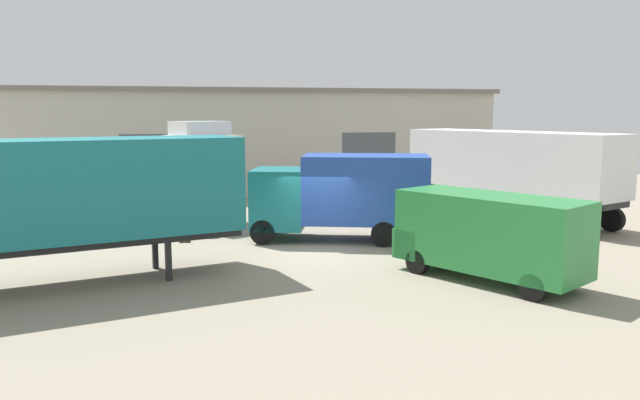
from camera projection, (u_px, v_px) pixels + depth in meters
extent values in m
plane|color=gray|center=(318.00, 252.00, 21.40)|extent=(60.00, 60.00, 0.00)
cube|color=#B7B2A3|center=(256.00, 142.00, 37.98)|extent=(27.62, 7.16, 5.85)
cube|color=#70665B|center=(255.00, 92.00, 37.56)|extent=(28.12, 7.66, 0.25)
cube|color=#4C5156|center=(151.00, 168.00, 33.40)|extent=(3.20, 0.08, 3.60)
cube|color=#4C5156|center=(369.00, 164.00, 36.02)|extent=(3.20, 0.08, 3.60)
cube|color=silver|center=(203.00, 174.00, 26.42)|extent=(3.32, 3.28, 3.25)
cube|color=silver|center=(200.00, 128.00, 26.31)|extent=(2.64, 2.46, 0.60)
cube|color=black|center=(217.00, 160.00, 25.44)|extent=(1.90, 1.04, 1.17)
cube|color=#232326|center=(172.00, 201.00, 28.92)|extent=(3.44, 4.14, 0.24)
cylinder|color=#B2B2B7|center=(197.00, 204.00, 29.12)|extent=(1.00, 1.23, 0.56)
cylinder|color=black|center=(234.00, 211.00, 26.89)|extent=(0.77, 1.11, 1.09)
cylinder|color=black|center=(188.00, 216.00, 25.50)|extent=(0.77, 1.11, 1.09)
cylinder|color=black|center=(189.00, 201.00, 29.95)|extent=(0.77, 1.11, 1.09)
cylinder|color=black|center=(146.00, 205.00, 28.55)|extent=(0.77, 1.11, 1.09)
cylinder|color=black|center=(180.00, 199.00, 30.63)|extent=(0.77, 1.11, 1.09)
cylinder|color=black|center=(137.00, 203.00, 29.24)|extent=(0.77, 1.11, 1.09)
cube|color=#197075|center=(24.00, 191.00, 16.43)|extent=(11.75, 5.46, 2.69)
cube|color=#232326|center=(28.00, 245.00, 16.64)|extent=(11.55, 4.74, 0.24)
cube|color=#232326|center=(155.00, 251.00, 19.08)|extent=(0.20, 0.20, 1.11)
cube|color=#232326|center=(168.00, 262.00, 17.68)|extent=(0.20, 0.20, 1.11)
cube|color=silver|center=(510.00, 160.00, 27.56)|extent=(6.14, 10.37, 2.57)
cube|color=#232326|center=(508.00, 192.00, 27.76)|extent=(5.45, 10.09, 0.24)
cube|color=#232326|center=(447.00, 201.00, 29.75)|extent=(0.21, 0.21, 1.11)
cube|color=#232326|center=(470.00, 198.00, 30.65)|extent=(0.21, 0.21, 1.11)
cylinder|color=black|center=(557.00, 221.00, 24.56)|extent=(0.64, 1.01, 0.97)
cylinder|color=black|center=(589.00, 216.00, 25.80)|extent=(0.64, 1.01, 0.97)
cylinder|color=black|center=(580.00, 225.00, 23.75)|extent=(0.64, 1.01, 0.97)
cylinder|color=black|center=(612.00, 220.00, 24.99)|extent=(0.64, 1.01, 0.97)
cube|color=#28843D|center=(490.00, 232.00, 17.58)|extent=(4.39, 5.61, 2.10)
cube|color=#28843D|center=(424.00, 240.00, 19.35)|extent=(2.18, 1.78, 0.90)
cube|color=black|center=(435.00, 209.00, 18.92)|extent=(1.50, 0.91, 0.75)
cylinder|color=black|center=(418.00, 261.00, 18.52)|extent=(0.62, 0.77, 0.72)
cylinder|color=black|center=(452.00, 253.00, 19.66)|extent=(0.62, 0.77, 0.72)
cylinder|color=black|center=(534.00, 287.00, 15.81)|extent=(0.62, 0.77, 0.72)
cylinder|color=black|center=(565.00, 275.00, 16.95)|extent=(0.62, 0.77, 0.72)
cube|color=#197075|center=(279.00, 198.00, 23.40)|extent=(2.54, 2.86, 2.20)
cube|color=black|center=(255.00, 187.00, 23.42)|extent=(0.69, 1.94, 0.88)
cube|color=#2347A3|center=(366.00, 189.00, 23.06)|extent=(5.08, 3.67, 2.48)
cylinder|color=black|center=(263.00, 232.00, 22.56)|extent=(0.96, 0.56, 0.92)
cylinder|color=black|center=(272.00, 222.00, 24.63)|extent=(0.96, 0.56, 0.92)
cylinder|color=black|center=(384.00, 234.00, 22.17)|extent=(0.96, 0.56, 0.92)
cylinder|color=black|center=(383.00, 224.00, 24.24)|extent=(0.96, 0.56, 0.92)
cylinder|color=black|center=(412.00, 234.00, 22.08)|extent=(0.96, 0.56, 0.92)
cylinder|color=black|center=(409.00, 224.00, 24.15)|extent=(0.96, 0.56, 0.92)
cone|color=#665B4C|center=(4.00, 211.00, 26.38)|extent=(3.48, 3.48, 1.19)
cylinder|color=#33519E|center=(203.00, 225.00, 24.10)|extent=(0.58, 0.58, 0.88)
cube|color=black|center=(185.00, 241.00, 23.05)|extent=(0.40, 0.40, 0.04)
cone|color=orange|center=(185.00, 235.00, 23.02)|extent=(0.36, 0.36, 0.55)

